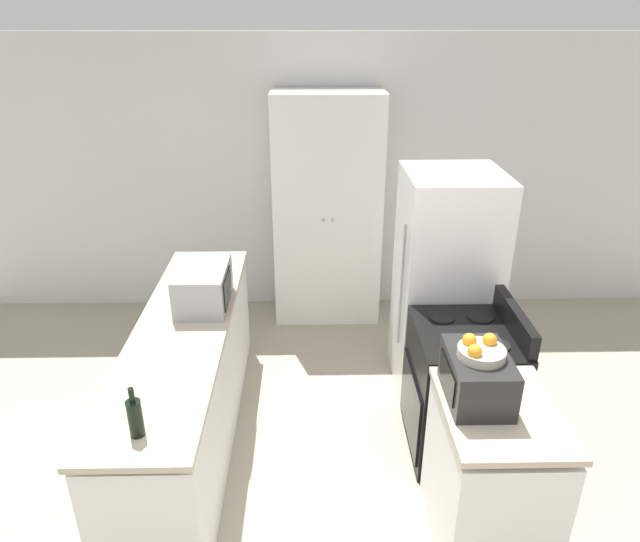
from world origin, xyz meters
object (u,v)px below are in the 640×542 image
at_px(pantry_cabinet, 327,211).
at_px(microwave, 203,286).
at_px(refrigerator, 445,284).
at_px(wine_bottle, 135,417).
at_px(fruit_bowl, 480,350).
at_px(stove, 461,389).
at_px(toaster_oven, 477,377).

relative_size(pantry_cabinet, microwave, 4.06).
bearing_deg(refrigerator, wine_bottle, -137.60).
distance_m(pantry_cabinet, microwave, 1.74).
relative_size(pantry_cabinet, refrigerator, 1.24).
relative_size(pantry_cabinet, wine_bottle, 7.92).
relative_size(wine_bottle, fruit_bowl, 1.12).
bearing_deg(pantry_cabinet, wine_bottle, -109.44).
distance_m(pantry_cabinet, stove, 2.16).
bearing_deg(fruit_bowl, toaster_oven, 62.87).
distance_m(pantry_cabinet, refrigerator, 1.44).
height_order(pantry_cabinet, stove, pantry_cabinet).
bearing_deg(stove, microwave, 166.79).
xyz_separation_m(refrigerator, fruit_bowl, (-0.17, -1.45, 0.34)).
distance_m(toaster_oven, fruit_bowl, 0.17).
relative_size(microwave, wine_bottle, 1.95).
height_order(wine_bottle, toaster_oven, wine_bottle).
relative_size(pantry_cabinet, stove, 2.01).
distance_m(refrigerator, wine_bottle, 2.53).
bearing_deg(microwave, pantry_cabinet, 59.10).
bearing_deg(pantry_cabinet, stove, -66.25).
bearing_deg(pantry_cabinet, refrigerator, -52.55).
xyz_separation_m(pantry_cabinet, stove, (0.84, -1.90, -0.61)).
bearing_deg(microwave, stove, -13.21).
xyz_separation_m(microwave, toaster_oven, (1.59, -1.08, -0.01)).
xyz_separation_m(pantry_cabinet, fruit_bowl, (0.69, -2.58, 0.13)).
height_order(refrigerator, toaster_oven, refrigerator).
xyz_separation_m(wine_bottle, toaster_oven, (1.70, 0.26, 0.03)).
relative_size(refrigerator, toaster_oven, 3.91).
xyz_separation_m(stove, toaster_oven, (-0.14, -0.67, 0.57)).
height_order(refrigerator, wine_bottle, refrigerator).
distance_m(microwave, toaster_oven, 1.92).
distance_m(pantry_cabinet, toaster_oven, 2.66).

